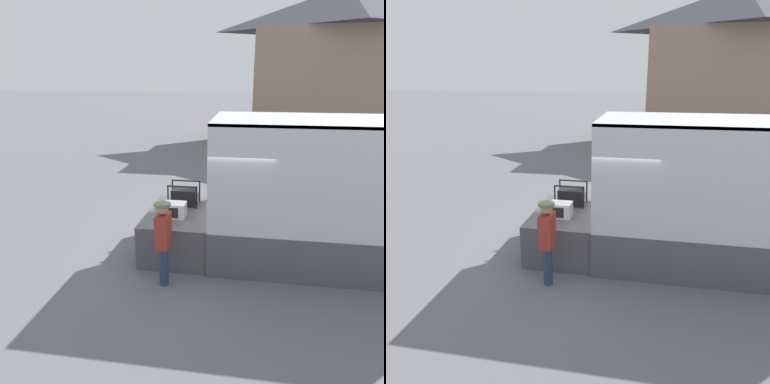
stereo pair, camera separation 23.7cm
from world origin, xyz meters
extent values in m
plane|color=slate|center=(0.00, 0.00, 0.00)|extent=(160.00, 160.00, 0.00)
cube|color=#4C4C51|center=(2.54, 0.00, 0.47)|extent=(5.09, 2.34, 0.95)
cube|color=silver|center=(2.54, 1.14, 2.03)|extent=(5.09, 0.06, 2.16)
cube|color=silver|center=(2.54, -1.14, 2.03)|extent=(5.09, 0.06, 2.16)
cube|color=silver|center=(2.54, 0.00, 3.08)|extent=(5.09, 2.34, 0.06)
cylinder|color=orange|center=(1.31, 0.02, 1.15)|extent=(0.32, 0.32, 0.40)
cube|color=olive|center=(2.04, 0.15, 1.08)|extent=(0.44, 0.32, 0.26)
cube|color=olive|center=(1.94, -0.16, 1.09)|extent=(0.44, 0.32, 0.28)
cube|color=olive|center=(2.55, -0.68, 1.11)|extent=(0.44, 0.32, 0.34)
cube|color=#4C4C51|center=(-0.74, 0.00, 0.47)|extent=(1.49, 2.23, 0.95)
cube|color=white|center=(-0.80, -0.35, 1.11)|extent=(0.48, 0.37, 0.33)
cube|color=black|center=(-0.84, -0.54, 1.11)|extent=(0.31, 0.01, 0.23)
cube|color=black|center=(-0.75, 0.52, 1.14)|extent=(0.57, 0.43, 0.39)
cylinder|color=slate|center=(-0.52, 0.52, 1.16)|extent=(0.21, 0.24, 0.24)
cylinder|color=black|center=(-1.09, 0.27, 1.21)|extent=(0.04, 0.04, 0.54)
cylinder|color=black|center=(-0.41, 0.27, 1.21)|extent=(0.04, 0.04, 0.54)
cylinder|color=black|center=(-1.09, 0.77, 1.21)|extent=(0.04, 0.04, 0.54)
cylinder|color=black|center=(-0.41, 0.77, 1.21)|extent=(0.04, 0.04, 0.54)
cylinder|color=black|center=(-0.75, 0.27, 1.47)|extent=(0.68, 0.04, 0.04)
cylinder|color=black|center=(-0.75, 0.77, 1.47)|extent=(0.68, 0.04, 0.04)
cylinder|color=navy|center=(-0.77, -1.57, 0.41)|extent=(0.18, 0.18, 0.82)
cube|color=maroon|center=(-0.77, -1.57, 1.14)|extent=(0.24, 0.44, 0.65)
sphere|color=tan|center=(-0.77, -1.57, 1.58)|extent=(0.22, 0.22, 0.22)
cylinder|color=#606B47|center=(-0.77, -1.57, 1.66)|extent=(0.30, 0.30, 0.06)
cube|color=gray|center=(5.40, 14.95, 3.11)|extent=(9.41, 6.46, 6.22)
pyramid|color=#42424C|center=(5.40, 14.95, 7.30)|extent=(9.89, 6.79, 2.18)
camera|label=1|loc=(0.82, -7.87, 3.94)|focal=35.00mm
camera|label=2|loc=(1.05, -7.83, 3.94)|focal=35.00mm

